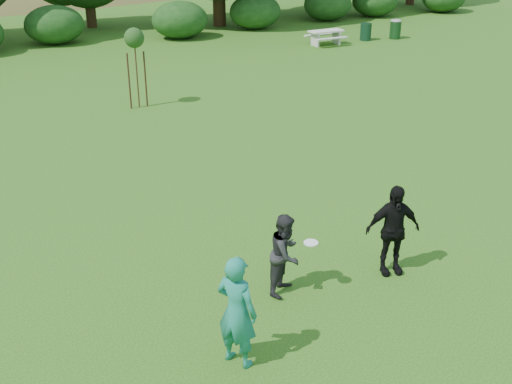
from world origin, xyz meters
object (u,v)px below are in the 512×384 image
trash_can_near (366,32)px  trash_can_lidded (395,29)px  player_black (393,230)px  sapling (134,40)px  player_grey (286,254)px  player_teal (237,311)px  picnic_table (326,35)px

trash_can_near → trash_can_lidded: trash_can_lidded is taller
player_black → trash_can_lidded: bearing=67.7°
player_black → trash_can_lidded: 24.76m
sapling → trash_can_lidded: size_ratio=2.71×
player_black → trash_can_near: bearing=71.4°
player_black → trash_can_lidded: player_black is taller
trash_can_near → sapling: sapling is taller
player_grey → trash_can_near: bearing=12.7°
player_teal → picnic_table: (14.82, 20.93, -0.45)m
player_grey → trash_can_near: size_ratio=1.78×
player_grey → player_black: 2.23m
player_teal → trash_can_lidded: bearing=-74.1°
player_black → sapling: (-1.12, 13.25, 1.48)m
trash_can_lidded → picnic_table: bearing=177.0°
picnic_table → trash_can_lidded: bearing=-3.0°
player_grey → trash_can_lidded: bearing=9.3°
trash_can_near → picnic_table: (-2.59, -0.11, 0.07)m
player_teal → player_grey: (1.70, 1.49, -0.17)m
player_grey → player_black: player_black is taller
player_black → picnic_table: player_black is taller
player_teal → trash_can_near: size_ratio=2.16×
player_grey → trash_can_near: player_grey is taller
player_grey → player_black: bearing=-46.7°
player_teal → sapling: sapling is taller
sapling → player_black: bearing=-85.2°
player_grey → trash_can_lidded: (17.42, 19.22, -0.26)m
player_grey → trash_can_lidded: player_grey is taller
player_teal → player_black: bearing=-104.7°
player_black → player_grey: bearing=-172.6°
player_teal → player_black: player_teal is taller
player_black → trash_can_lidded: size_ratio=1.79×
player_teal → player_grey: bearing=-80.1°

